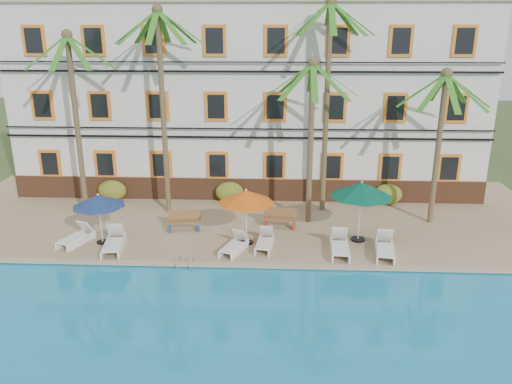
{
  "coord_description": "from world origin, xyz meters",
  "views": [
    {
      "loc": [
        1.7,
        -18.32,
        8.95
      ],
      "look_at": [
        0.71,
        3.0,
        2.0
      ],
      "focal_mm": 35.0,
      "sensor_mm": 36.0,
      "label": 1
    }
  ],
  "objects_px": {
    "lounger_b": "(114,243)",
    "bench_left": "(184,220)",
    "lounger_e": "(340,246)",
    "palm_d": "(327,83)",
    "palm_a": "(74,101)",
    "bench_right": "(280,218)",
    "lounger_a": "(76,237)",
    "palm_b": "(162,88)",
    "umbrella_green": "(361,190)",
    "lounger_d": "(265,242)",
    "palm_e": "(441,126)",
    "umbrella_blue": "(99,201)",
    "umbrella_red": "(246,197)",
    "lounger_f": "(385,248)",
    "palm_c": "(311,119)",
    "pool_ladder": "(186,266)",
    "lounger_c": "(234,245)"
  },
  "relations": [
    {
      "from": "umbrella_blue",
      "to": "bench_left",
      "type": "relative_size",
      "value": 1.44
    },
    {
      "from": "lounger_a",
      "to": "lounger_d",
      "type": "bearing_deg",
      "value": -0.71
    },
    {
      "from": "umbrella_blue",
      "to": "umbrella_green",
      "type": "bearing_deg",
      "value": 3.96
    },
    {
      "from": "palm_e",
      "to": "palm_b",
      "type": "bearing_deg",
      "value": 176.1
    },
    {
      "from": "lounger_c",
      "to": "umbrella_red",
      "type": "bearing_deg",
      "value": 62.53
    },
    {
      "from": "umbrella_red",
      "to": "bench_left",
      "type": "bearing_deg",
      "value": 155.86
    },
    {
      "from": "lounger_a",
      "to": "bench_left",
      "type": "distance_m",
      "value": 4.64
    },
    {
      "from": "palm_d",
      "to": "lounger_a",
      "type": "relative_size",
      "value": 5.33
    },
    {
      "from": "lounger_a",
      "to": "lounger_b",
      "type": "xyz_separation_m",
      "value": [
        1.81,
        -0.59,
        0.04
      ]
    },
    {
      "from": "umbrella_blue",
      "to": "bench_left",
      "type": "distance_m",
      "value": 3.87
    },
    {
      "from": "palm_d",
      "to": "bench_right",
      "type": "distance_m",
      "value": 6.72
    },
    {
      "from": "palm_b",
      "to": "palm_d",
      "type": "bearing_deg",
      "value": 4.41
    },
    {
      "from": "lounger_d",
      "to": "lounger_e",
      "type": "bearing_deg",
      "value": -7.08
    },
    {
      "from": "lounger_b",
      "to": "lounger_f",
      "type": "height_order",
      "value": "lounger_b"
    },
    {
      "from": "pool_ladder",
      "to": "umbrella_green",
      "type": "bearing_deg",
      "value": 21.66
    },
    {
      "from": "lounger_c",
      "to": "lounger_e",
      "type": "relative_size",
      "value": 0.9
    },
    {
      "from": "lounger_d",
      "to": "palm_b",
      "type": "bearing_deg",
      "value": 139.99
    },
    {
      "from": "lounger_b",
      "to": "lounger_d",
      "type": "height_order",
      "value": "lounger_b"
    },
    {
      "from": "lounger_d",
      "to": "pool_ladder",
      "type": "height_order",
      "value": "lounger_d"
    },
    {
      "from": "lounger_a",
      "to": "lounger_d",
      "type": "relative_size",
      "value": 1.06
    },
    {
      "from": "palm_e",
      "to": "lounger_f",
      "type": "distance_m",
      "value": 6.42
    },
    {
      "from": "lounger_f",
      "to": "bench_right",
      "type": "bearing_deg",
      "value": 146.93
    },
    {
      "from": "palm_a",
      "to": "bench_right",
      "type": "distance_m",
      "value": 11.13
    },
    {
      "from": "palm_d",
      "to": "bench_left",
      "type": "height_order",
      "value": "palm_d"
    },
    {
      "from": "umbrella_green",
      "to": "umbrella_blue",
      "type": "bearing_deg",
      "value": -176.04
    },
    {
      "from": "palm_b",
      "to": "umbrella_green",
      "type": "distance_m",
      "value": 10.28
    },
    {
      "from": "palm_d",
      "to": "pool_ladder",
      "type": "xyz_separation_m",
      "value": [
        -5.78,
        -6.61,
        -6.34
      ]
    },
    {
      "from": "palm_e",
      "to": "lounger_a",
      "type": "distance_m",
      "value": 16.71
    },
    {
      "from": "umbrella_red",
      "to": "lounger_c",
      "type": "distance_m",
      "value": 2.06
    },
    {
      "from": "palm_c",
      "to": "umbrella_blue",
      "type": "relative_size",
      "value": 3.41
    },
    {
      "from": "lounger_a",
      "to": "bench_right",
      "type": "distance_m",
      "value": 8.98
    },
    {
      "from": "lounger_f",
      "to": "pool_ladder",
      "type": "distance_m",
      "value": 8.02
    },
    {
      "from": "palm_d",
      "to": "lounger_d",
      "type": "distance_m",
      "value": 8.2
    },
    {
      "from": "palm_c",
      "to": "palm_e",
      "type": "bearing_deg",
      "value": 1.9
    },
    {
      "from": "palm_e",
      "to": "umbrella_green",
      "type": "bearing_deg",
      "value": -147.72
    },
    {
      "from": "umbrella_green",
      "to": "lounger_d",
      "type": "bearing_deg",
      "value": -166.94
    },
    {
      "from": "umbrella_blue",
      "to": "lounger_d",
      "type": "relative_size",
      "value": 1.24
    },
    {
      "from": "palm_a",
      "to": "lounger_f",
      "type": "distance_m",
      "value": 15.6
    },
    {
      "from": "palm_d",
      "to": "lounger_e",
      "type": "relative_size",
      "value": 5.0
    },
    {
      "from": "lounger_b",
      "to": "bench_left",
      "type": "relative_size",
      "value": 1.38
    },
    {
      "from": "palm_a",
      "to": "bench_right",
      "type": "bearing_deg",
      "value": -10.01
    },
    {
      "from": "lounger_b",
      "to": "lounger_e",
      "type": "height_order",
      "value": "lounger_b"
    },
    {
      "from": "lounger_e",
      "to": "bench_left",
      "type": "bearing_deg",
      "value": 162.63
    },
    {
      "from": "palm_b",
      "to": "umbrella_green",
      "type": "xyz_separation_m",
      "value": [
        8.98,
        -3.23,
        -3.84
      ]
    },
    {
      "from": "umbrella_red",
      "to": "lounger_d",
      "type": "distance_m",
      "value": 2.03
    },
    {
      "from": "palm_d",
      "to": "palm_e",
      "type": "bearing_deg",
      "value": -16.36
    },
    {
      "from": "palm_c",
      "to": "lounger_e",
      "type": "distance_m",
      "value": 5.86
    },
    {
      "from": "lounger_b",
      "to": "umbrella_red",
      "type": "bearing_deg",
      "value": 9.61
    },
    {
      "from": "palm_c",
      "to": "umbrella_green",
      "type": "xyz_separation_m",
      "value": [
        2.05,
        -2.17,
        -2.58
      ]
    },
    {
      "from": "lounger_a",
      "to": "lounger_c",
      "type": "bearing_deg",
      "value": -4.41
    }
  ]
}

